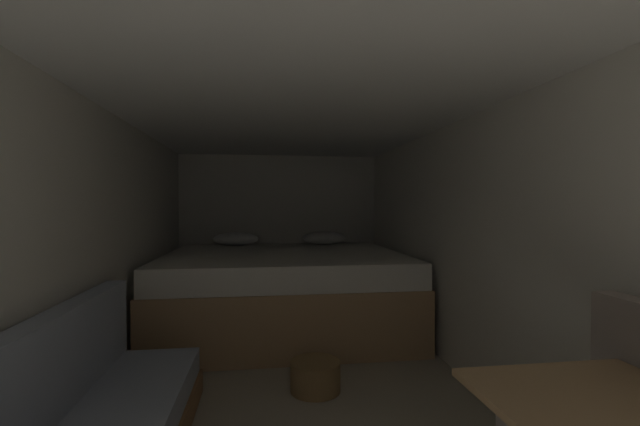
% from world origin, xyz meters
% --- Properties ---
extents(ground_plane, '(7.46, 7.46, 0.00)m').
position_xyz_m(ground_plane, '(0.00, 2.00, 0.00)').
color(ground_plane, '#A39984').
extents(wall_back, '(2.66, 0.05, 1.96)m').
position_xyz_m(wall_back, '(0.00, 4.75, 0.98)').
color(wall_back, silver).
rests_on(wall_back, ground).
extents(wall_left, '(0.05, 5.46, 1.96)m').
position_xyz_m(wall_left, '(-1.30, 2.00, 0.98)').
color(wall_left, silver).
rests_on(wall_left, ground).
extents(wall_right, '(0.05, 5.46, 1.96)m').
position_xyz_m(wall_right, '(1.30, 2.00, 0.98)').
color(wall_right, silver).
rests_on(wall_right, ground).
extents(ceiling_slab, '(2.66, 5.46, 0.05)m').
position_xyz_m(ceiling_slab, '(0.00, 2.00, 1.98)').
color(ceiling_slab, white).
rests_on(ceiling_slab, wall_left).
extents(bed, '(2.44, 2.08, 0.97)m').
position_xyz_m(bed, '(0.00, 3.65, 0.41)').
color(bed, tan).
rests_on(bed, ground).
extents(wicker_basket, '(0.35, 0.35, 0.21)m').
position_xyz_m(wicker_basket, '(0.14, 2.15, 0.10)').
color(wicker_basket, olive).
rests_on(wicker_basket, ground).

